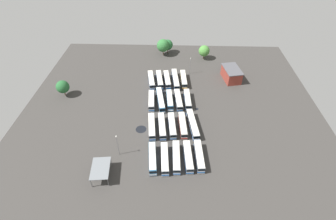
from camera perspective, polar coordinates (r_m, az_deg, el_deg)
ground_plane at (r=105.65m, az=0.68°, el=-1.14°), size 128.89×128.89×0.00m
bus_row0_slot0 at (r=123.40m, az=-3.85°, el=6.89°), size 13.29×4.62×3.43m
bus_row0_slot1 at (r=123.43m, az=-1.95°, el=6.97°), size 13.23×4.38×3.43m
bus_row0_slot2 at (r=123.36m, az=-0.20°, el=6.98°), size 12.88×4.20×3.43m
bus_row0_slot3 at (r=123.58m, az=1.71°, el=7.03°), size 15.50×4.18×3.43m
bus_row0_slot4 at (r=123.88m, az=3.59°, el=7.05°), size 12.94×3.37×3.43m
bus_row1_slot0 at (r=110.46m, az=-3.80°, el=2.21°), size 12.00×3.40×3.43m
bus_row1_slot1 at (r=110.68m, az=-1.75°, el=2.38°), size 15.52×5.00×3.43m
bus_row1_slot2 at (r=110.39m, az=0.39°, el=2.28°), size 12.23×3.59×3.43m
bus_row1_slot3 at (r=110.57m, az=2.38°, el=2.32°), size 12.99×3.97×3.43m
bus_row1_slot4 at (r=111.15m, az=4.48°, el=2.45°), size 12.31×3.23×3.43m
bus_row2_slot0 at (r=98.29m, az=-3.72°, el=-3.76°), size 13.06×3.88×3.43m
bus_row2_slot1 at (r=98.18m, az=-1.39°, el=-3.72°), size 13.13×3.91×3.43m
bus_row2_slot2 at (r=98.37m, az=0.93°, el=-3.61°), size 12.78×3.75×3.43m
bus_row2_slot3 at (r=98.71m, az=3.40°, el=-3.50°), size 12.94×3.55×3.43m
bus_row2_slot4 at (r=99.41m, az=5.69°, el=-3.27°), size 15.52×4.82×3.43m
bus_row3_slot0 at (r=87.89m, az=-3.55°, el=-10.95°), size 12.71×3.81×3.43m
bus_row3_slot1 at (r=87.62m, az=-0.76°, el=-11.06°), size 12.66×3.40×3.43m
bus_row3_slot2 at (r=88.04m, az=1.92°, el=-10.74°), size 12.94×2.89×3.43m
bus_row3_slot3 at (r=88.40m, az=4.62°, el=-10.60°), size 12.74×3.50×3.43m
bus_row3_slot4 at (r=88.98m, az=7.15°, el=-10.40°), size 12.72×3.24×3.43m
depot_building at (r=129.13m, az=14.32°, el=8.00°), size 13.37×9.65×6.16m
maintenance_shelter at (r=85.43m, az=-15.24°, el=-12.79°), size 9.39×6.75×4.14m
lamp_post_by_building at (r=129.26m, az=5.10°, el=10.19°), size 0.56×0.28×9.07m
lamp_post_far_corner at (r=88.91m, az=-11.46°, el=-7.79°), size 0.56×0.28×9.50m
tree_west_edge at (r=122.82m, az=-22.99°, el=4.92°), size 5.85×5.85×7.84m
tree_east_edge at (r=148.36m, az=-0.09°, el=14.71°), size 6.01×6.01×8.07m
tree_north_edge at (r=143.51m, az=8.28°, el=13.27°), size 6.10×6.10×8.03m
tree_south_edge at (r=145.59m, az=-1.14°, el=14.56°), size 7.11×7.11×9.54m
puddle_centre_drain at (r=117.40m, az=-3.45°, el=3.80°), size 2.67×2.67×0.01m
puddle_front_lane at (r=109.27m, az=6.63°, el=0.24°), size 1.52×1.52×0.01m
puddle_back_corner at (r=100.06m, az=-6.20°, el=-4.42°), size 4.29×4.29×0.01m
puddle_near_shelter at (r=106.32m, az=3.46°, el=-0.90°), size 3.27×3.27×0.01m
puddle_between_rows at (r=118.23m, az=-1.36°, el=4.17°), size 3.26×3.26×0.01m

